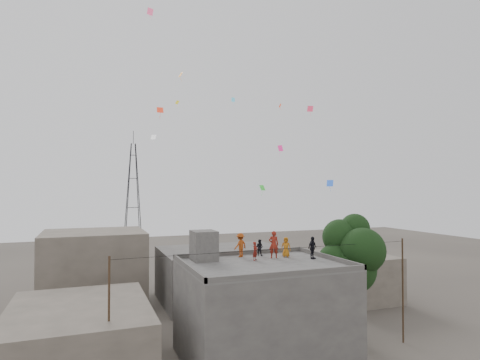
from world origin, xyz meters
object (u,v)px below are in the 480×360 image
at_px(tree, 352,256).
at_px(person_dark_adult, 312,248).
at_px(stair_head_box, 204,246).
at_px(person_red_adult, 274,244).
at_px(transmission_tower, 133,201).

distance_m(tree, person_dark_adult, 3.47).
distance_m(stair_head_box, person_red_adult, 4.90).
bearing_deg(person_dark_adult, tree, -24.00).
relative_size(stair_head_box, person_dark_adult, 1.31).
height_order(tree, person_dark_adult, tree).
distance_m(stair_head_box, transmission_tower, 37.46).
relative_size(tree, transmission_tower, 0.45).
relative_size(tree, person_dark_adult, 5.94).
bearing_deg(person_dark_adult, person_red_adult, 126.27).
xyz_separation_m(person_red_adult, person_dark_adult, (2.36, -1.25, -0.18)).
bearing_deg(person_red_adult, transmission_tower, -61.04).
xyz_separation_m(stair_head_box, person_red_adult, (4.82, -0.87, -0.05)).
distance_m(transmission_tower, person_red_adult, 38.73).
xyz_separation_m(stair_head_box, tree, (10.57, -2.00, -1.00)).
bearing_deg(person_red_adult, tree, -170.59).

